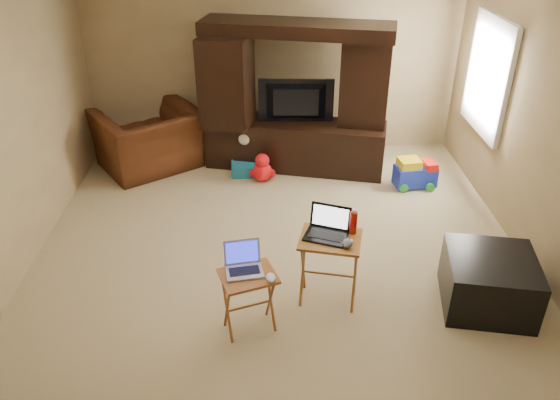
{
  "coord_description": "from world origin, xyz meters",
  "views": [
    {
      "loc": [
        -0.13,
        -4.54,
        3.31
      ],
      "look_at": [
        0.0,
        -0.2,
        0.8
      ],
      "focal_mm": 35.0,
      "sensor_mm": 36.0,
      "label": 1
    }
  ],
  "objects_px": {
    "tray_table_right": "(329,270)",
    "laptop_right": "(326,225)",
    "child_rocker": "(246,155)",
    "water_bottle": "(353,223)",
    "push_toy": "(415,173)",
    "television": "(296,103)",
    "mouse_right": "(348,243)",
    "mouse_left": "(271,278)",
    "tray_table_left": "(249,302)",
    "plush_toy": "(262,167)",
    "ottoman": "(489,282)",
    "recliner": "(150,140)",
    "entertainment_center": "(296,99)",
    "laptop_left": "(244,261)"
  },
  "relations": [
    {
      "from": "tray_table_right",
      "to": "laptop_right",
      "type": "height_order",
      "value": "laptop_right"
    },
    {
      "from": "child_rocker",
      "to": "water_bottle",
      "type": "xyz_separation_m",
      "value": [
        1.0,
        -2.51,
        0.53
      ]
    },
    {
      "from": "push_toy",
      "to": "television",
      "type": "bearing_deg",
      "value": 150.61
    },
    {
      "from": "television",
      "to": "mouse_right",
      "type": "height_order",
      "value": "television"
    },
    {
      "from": "mouse_left",
      "to": "mouse_right",
      "type": "xyz_separation_m",
      "value": [
        0.65,
        0.3,
        0.11
      ]
    },
    {
      "from": "push_toy",
      "to": "laptop_right",
      "type": "bearing_deg",
      "value": -130.95
    },
    {
      "from": "mouse_right",
      "to": "tray_table_left",
      "type": "bearing_deg",
      "value": -164.6
    },
    {
      "from": "child_rocker",
      "to": "push_toy",
      "type": "distance_m",
      "value": 2.18
    },
    {
      "from": "child_rocker",
      "to": "tray_table_right",
      "type": "bearing_deg",
      "value": -75.8
    },
    {
      "from": "plush_toy",
      "to": "tray_table_left",
      "type": "bearing_deg",
      "value": -92.45
    },
    {
      "from": "tray_table_left",
      "to": "child_rocker",
      "type": "bearing_deg",
      "value": 72.5
    },
    {
      "from": "ottoman",
      "to": "water_bottle",
      "type": "distance_m",
      "value": 1.35
    },
    {
      "from": "tray_table_right",
      "to": "plush_toy",
      "type": "bearing_deg",
      "value": 116.9
    },
    {
      "from": "recliner",
      "to": "push_toy",
      "type": "bearing_deg",
      "value": 134.86
    },
    {
      "from": "laptop_right",
      "to": "mouse_left",
      "type": "distance_m",
      "value": 0.68
    },
    {
      "from": "mouse_left",
      "to": "mouse_right",
      "type": "relative_size",
      "value": 0.84
    },
    {
      "from": "recliner",
      "to": "push_toy",
      "type": "distance_m",
      "value": 3.47
    },
    {
      "from": "mouse_left",
      "to": "child_rocker",
      "type": "bearing_deg",
      "value": 95.34
    },
    {
      "from": "entertainment_center",
      "to": "child_rocker",
      "type": "bearing_deg",
      "value": -152.24
    },
    {
      "from": "television",
      "to": "push_toy",
      "type": "bearing_deg",
      "value": 161.4
    },
    {
      "from": "mouse_right",
      "to": "water_bottle",
      "type": "relative_size",
      "value": 0.66
    },
    {
      "from": "plush_toy",
      "to": "entertainment_center",
      "type": "bearing_deg",
      "value": 42.87
    },
    {
      "from": "entertainment_center",
      "to": "laptop_left",
      "type": "bearing_deg",
      "value": -87.88
    },
    {
      "from": "ottoman",
      "to": "tray_table_left",
      "type": "xyz_separation_m",
      "value": [
        -2.13,
        -0.26,
        0.04
      ]
    },
    {
      "from": "ottoman",
      "to": "tray_table_right",
      "type": "height_order",
      "value": "tray_table_right"
    },
    {
      "from": "mouse_right",
      "to": "water_bottle",
      "type": "height_order",
      "value": "water_bottle"
    },
    {
      "from": "child_rocker",
      "to": "plush_toy",
      "type": "relative_size",
      "value": 1.35
    },
    {
      "from": "television",
      "to": "tray_table_right",
      "type": "relative_size",
      "value": 1.42
    },
    {
      "from": "laptop_left",
      "to": "laptop_right",
      "type": "height_order",
      "value": "laptop_right"
    },
    {
      "from": "plush_toy",
      "to": "laptop_right",
      "type": "bearing_deg",
      "value": -76.79
    },
    {
      "from": "television",
      "to": "mouse_left",
      "type": "distance_m",
      "value": 3.18
    },
    {
      "from": "television",
      "to": "child_rocker",
      "type": "distance_m",
      "value": 0.94
    },
    {
      "from": "entertainment_center",
      "to": "child_rocker",
      "type": "height_order",
      "value": "entertainment_center"
    },
    {
      "from": "ottoman",
      "to": "push_toy",
      "type": "bearing_deg",
      "value": 92.52
    },
    {
      "from": "recliner",
      "to": "tray_table_left",
      "type": "relative_size",
      "value": 2.15
    },
    {
      "from": "tray_table_left",
      "to": "mouse_left",
      "type": "bearing_deg",
      "value": -40.23
    },
    {
      "from": "television",
      "to": "recliner",
      "type": "relative_size",
      "value": 0.78
    },
    {
      "from": "tray_table_left",
      "to": "laptop_left",
      "type": "distance_m",
      "value": 0.41
    },
    {
      "from": "tray_table_left",
      "to": "laptop_right",
      "type": "xyz_separation_m",
      "value": [
        0.67,
        0.37,
        0.52
      ]
    },
    {
      "from": "television",
      "to": "plush_toy",
      "type": "xyz_separation_m",
      "value": [
        -0.44,
        -0.36,
        -0.73
      ]
    },
    {
      "from": "laptop_right",
      "to": "child_rocker",
      "type": "bearing_deg",
      "value": 127.51
    },
    {
      "from": "plush_toy",
      "to": "recliner",
      "type": "bearing_deg",
      "value": 163.58
    },
    {
      "from": "television",
      "to": "tray_table_right",
      "type": "distance_m",
      "value": 2.79
    },
    {
      "from": "tray_table_right",
      "to": "mouse_right",
      "type": "bearing_deg",
      "value": -29.83
    },
    {
      "from": "television",
      "to": "tray_table_right",
      "type": "height_order",
      "value": "television"
    },
    {
      "from": "laptop_right",
      "to": "recliner",
      "type": "bearing_deg",
      "value": 147.18
    },
    {
      "from": "entertainment_center",
      "to": "tray_table_right",
      "type": "height_order",
      "value": "entertainment_center"
    },
    {
      "from": "entertainment_center",
      "to": "water_bottle",
      "type": "relative_size",
      "value": 11.13
    },
    {
      "from": "entertainment_center",
      "to": "ottoman",
      "type": "xyz_separation_m",
      "value": [
        1.58,
        -2.86,
        -0.71
      ]
    },
    {
      "from": "tray_table_right",
      "to": "mouse_left",
      "type": "xyz_separation_m",
      "value": [
        -0.52,
        -0.42,
        0.26
      ]
    }
  ]
}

